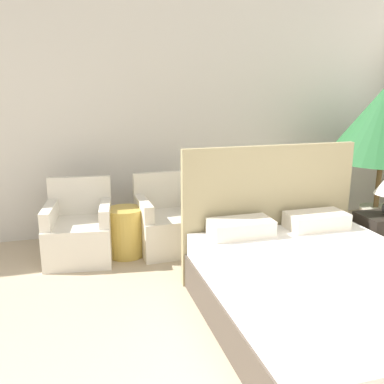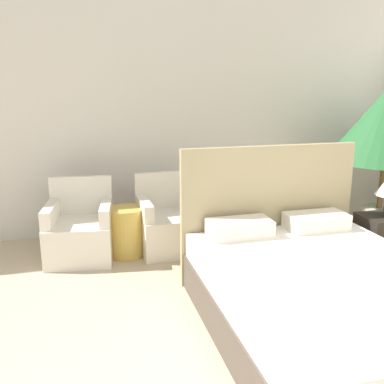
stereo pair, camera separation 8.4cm
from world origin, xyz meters
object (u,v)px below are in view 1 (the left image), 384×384
at_px(side_table, 126,232).
at_px(bed, 326,294).
at_px(armchair_near_window_left, 79,235).
at_px(armchair_near_window_right, 169,226).
at_px(nightstand, 384,242).

bearing_deg(side_table, bed, -56.14).
relative_size(armchair_near_window_left, side_table, 1.58).
height_order(armchair_near_window_left, armchair_near_window_right, same).
xyz_separation_m(armchair_near_window_right, side_table, (-0.47, -0.04, -0.01)).
relative_size(armchair_near_window_right, side_table, 1.58).
bearing_deg(armchair_near_window_left, bed, -40.08).
distance_m(bed, side_table, 2.17).
xyz_separation_m(bed, armchair_near_window_left, (-1.68, 1.84, -0.02)).
height_order(bed, side_table, bed).
distance_m(armchair_near_window_right, nightstand, 2.16).
bearing_deg(armchair_near_window_left, nightstand, -13.22).
height_order(nightstand, side_table, nightstand).
bearing_deg(armchair_near_window_right, nightstand, -31.44).
distance_m(armchair_near_window_left, armchair_near_window_right, 0.94).
xyz_separation_m(armchair_near_window_left, side_table, (0.47, -0.04, -0.01)).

